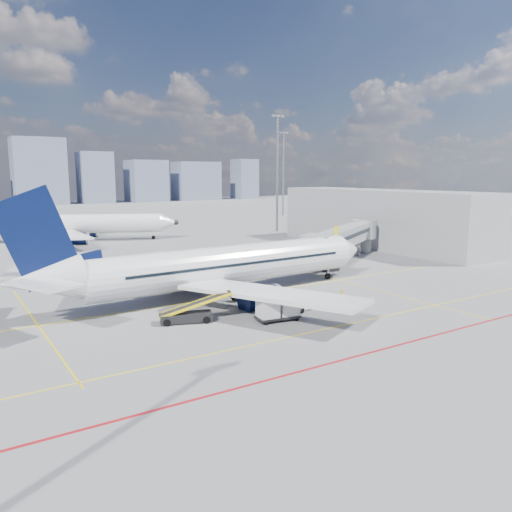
{
  "coord_description": "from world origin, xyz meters",
  "views": [
    {
      "loc": [
        -26.58,
        -36.39,
        12.73
      ],
      "look_at": [
        2.21,
        8.22,
        4.0
      ],
      "focal_mm": 35.0,
      "sensor_mm": 36.0,
      "label": 1
    }
  ],
  "objects": [
    {
      "name": "ground",
      "position": [
        0.0,
        0.0,
        0.0
      ],
      "size": [
        420.0,
        420.0,
        0.0
      ],
      "primitive_type": "plane",
      "color": "gray",
      "rests_on": "ground"
    },
    {
      "name": "apron_markings",
      "position": [
        -0.58,
        -3.91,
        0.01
      ],
      "size": [
        90.0,
        35.12,
        0.01
      ],
      "color": "yellow",
      "rests_on": "ground"
    },
    {
      "name": "jet_bridge",
      "position": [
        23.51,
        16.91,
        3.74
      ],
      "size": [
        23.55,
        15.78,
        6.3
      ],
      "color": "#919599",
      "rests_on": "ground"
    },
    {
      "name": "terminal_block",
      "position": [
        39.95,
        26.0,
        5.0
      ],
      "size": [
        10.0,
        42.0,
        10.0
      ],
      "color": "#919599",
      "rests_on": "ground"
    },
    {
      "name": "floodlight_mast_ne",
      "position": [
        38.0,
        55.0,
        13.59
      ],
      "size": [
        3.2,
        0.61,
        25.45
      ],
      "color": "slate",
      "rests_on": "ground"
    },
    {
      "name": "floodlight_mast_far",
      "position": [
        65.0,
        90.0,
        13.59
      ],
      "size": [
        3.2,
        0.61,
        25.45
      ],
      "color": "slate",
      "rests_on": "ground"
    },
    {
      "name": "main_aircraft",
      "position": [
        -2.52,
        8.57,
        3.22
      ],
      "size": [
        41.94,
        36.53,
        12.22
      ],
      "rotation": [
        0.0,
        0.0,
        0.04
      ],
      "color": "silver",
      "rests_on": "ground"
    },
    {
      "name": "second_aircraft",
      "position": [
        -3.88,
        62.59,
        3.22
      ],
      "size": [
        36.24,
        30.56,
        11.19
      ],
      "rotation": [
        0.0,
        0.0,
        -0.42
      ],
      "color": "silver",
      "rests_on": "ground"
    },
    {
      "name": "baggage_tug",
      "position": [
        1.7,
        -0.38,
        0.73
      ],
      "size": [
        2.47,
        1.98,
        1.52
      ],
      "rotation": [
        0.0,
        0.0,
        0.36
      ],
      "color": "silver",
      "rests_on": "ground"
    },
    {
      "name": "cargo_dolly",
      "position": [
        -2.03,
        -1.86,
        1.16
      ],
      "size": [
        4.05,
        2.25,
        2.11
      ],
      "rotation": [
        0.0,
        0.0,
        -0.15
      ],
      "color": "black",
      "rests_on": "ground"
    },
    {
      "name": "belt_loader",
      "position": [
        -8.87,
        1.98,
        0.67
      ],
      "size": [
        6.43,
        3.37,
        2.6
      ],
      "rotation": [
        0.0,
        0.0,
        -0.33
      ],
      "color": "black",
      "rests_on": "ground"
    },
    {
      "name": "ramp_worker",
      "position": [
        6.43,
        -0.9,
        0.78
      ],
      "size": [
        0.53,
        0.65,
        1.55
      ],
      "primitive_type": "imported",
      "rotation": [
        0.0,
        0.0,
        1.26
      ],
      "color": "yellow",
      "rests_on": "ground"
    }
  ]
}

